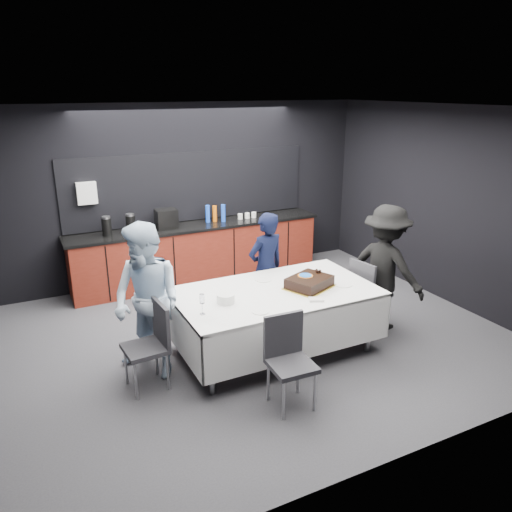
{
  "coord_description": "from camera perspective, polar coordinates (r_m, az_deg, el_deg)",
  "views": [
    {
      "loc": [
        -2.57,
        -5.08,
        3.02
      ],
      "look_at": [
        0.0,
        0.1,
        1.05
      ],
      "focal_mm": 35.0,
      "sensor_mm": 36.0,
      "label": 1
    }
  ],
  "objects": [
    {
      "name": "chair_near",
      "position": [
        4.99,
        3.68,
        -11.13
      ],
      "size": [
        0.44,
        0.44,
        0.92
      ],
      "color": "#2C2C31",
      "rests_on": "ground"
    },
    {
      "name": "cake_assembly",
      "position": [
        5.88,
        6.11,
        -3.0
      ],
      "size": [
        0.65,
        0.6,
        0.17
      ],
      "color": "gold",
      "rests_on": "party_table"
    },
    {
      "name": "champagne_flute",
      "position": [
        5.17,
        -6.19,
        -5.03
      ],
      "size": [
        0.06,
        0.06,
        0.22
      ],
      "color": "white",
      "rests_on": "party_table"
    },
    {
      "name": "person_right",
      "position": [
        6.58,
        14.53,
        -1.36
      ],
      "size": [
        0.94,
        1.21,
        1.64
      ],
      "primitive_type": "imported",
      "rotation": [
        0.0,
        0.0,
        1.93
      ],
      "color": "black",
      "rests_on": "ground"
    },
    {
      "name": "ground",
      "position": [
        6.45,
        0.4,
        -9.13
      ],
      "size": [
        6.0,
        6.0,
        0.0
      ],
      "primitive_type": "plane",
      "color": "#3E3E42",
      "rests_on": "ground"
    },
    {
      "name": "room_shell",
      "position": [
        5.81,
        0.44,
        7.28
      ],
      "size": [
        6.04,
        5.04,
        2.82
      ],
      "color": "white",
      "rests_on": "ground"
    },
    {
      "name": "chair_left",
      "position": [
        5.35,
        -11.81,
        -9.32
      ],
      "size": [
        0.45,
        0.45,
        0.92
      ],
      "color": "#2C2C31",
      "rests_on": "ground"
    },
    {
      "name": "fork_pile",
      "position": [
        5.56,
        6.89,
        -4.95
      ],
      "size": [
        0.19,
        0.15,
        0.03
      ],
      "primitive_type": "cube",
      "rotation": [
        0.0,
        0.0,
        -0.4
      ],
      "color": "white",
      "rests_on": "party_table"
    },
    {
      "name": "loose_plate_right_b",
      "position": [
        6.04,
        9.91,
        -3.22
      ],
      "size": [
        0.22,
        0.22,
        0.01
      ],
      "primitive_type": "cylinder",
      "color": "white",
      "rests_on": "party_table"
    },
    {
      "name": "person_left",
      "position": [
        5.44,
        -12.31,
        -5.12
      ],
      "size": [
        0.98,
        1.05,
        1.71
      ],
      "primitive_type": "imported",
      "rotation": [
        0.0,
        0.0,
        -1.03
      ],
      "color": "silver",
      "rests_on": "ground"
    },
    {
      "name": "party_table",
      "position": [
        5.85,
        2.19,
        -5.22
      ],
      "size": [
        2.32,
        1.32,
        0.78
      ],
      "color": "#99999E",
      "rests_on": "ground"
    },
    {
      "name": "person_center",
      "position": [
        6.55,
        1.14,
        -1.43
      ],
      "size": [
        0.61,
        0.46,
        1.51
      ],
      "primitive_type": "imported",
      "rotation": [
        0.0,
        0.0,
        3.34
      ],
      "color": "black",
      "rests_on": "ground"
    },
    {
      "name": "loose_plate_far",
      "position": [
        6.1,
        0.84,
        -2.69
      ],
      "size": [
        0.2,
        0.2,
        0.01
      ],
      "primitive_type": "cylinder",
      "color": "white",
      "rests_on": "party_table"
    },
    {
      "name": "plate_stack",
      "position": [
        5.47,
        -3.48,
        -4.85
      ],
      "size": [
        0.2,
        0.2,
        0.1
      ],
      "primitive_type": "cylinder",
      "color": "white",
      "rests_on": "party_table"
    },
    {
      "name": "loose_plate_near",
      "position": [
        5.26,
        0.5,
        -6.33
      ],
      "size": [
        0.19,
        0.19,
        0.01
      ],
      "primitive_type": "cylinder",
      "color": "white",
      "rests_on": "party_table"
    },
    {
      "name": "loose_plate_right_a",
      "position": [
        6.3,
        7.34,
        -2.14
      ],
      "size": [
        0.22,
        0.22,
        0.01
      ],
      "primitive_type": "cylinder",
      "color": "white",
      "rests_on": "party_table"
    },
    {
      "name": "kitchenette",
      "position": [
        8.12,
        -6.75,
        0.91
      ],
      "size": [
        4.1,
        0.64,
        2.05
      ],
      "color": "#5A170E",
      "rests_on": "ground"
    },
    {
      "name": "chair_right",
      "position": [
        6.63,
        12.55,
        -3.7
      ],
      "size": [
        0.49,
        0.49,
        0.92
      ],
      "color": "#2C2C31",
      "rests_on": "ground"
    }
  ]
}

